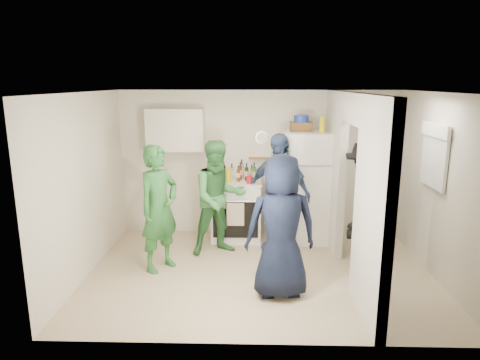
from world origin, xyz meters
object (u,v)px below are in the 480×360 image
Objects in this scene: person_navy at (281,227)px; person_nook at (366,204)px; blue_bowl at (301,119)px; yellow_cup_stack_top at (322,125)px; stove at (236,210)px; person_green_center at (219,198)px; person_denim at (278,193)px; wicker_basket at (301,127)px; person_green_left at (159,208)px; fridge at (305,187)px.

person_navy is 1.58m from person_nook.
yellow_cup_stack_top is (0.32, -0.15, -0.08)m from blue_bowl.
stove is 4.06× the size of yellow_cup_stack_top.
blue_bowl reaches higher than person_nook.
person_nook reaches higher than person_green_center.
person_nook is at bearing -150.76° from person_navy.
person_nook reaches higher than stove.
person_denim is at bearing -151.99° from yellow_cup_stack_top.
wicker_basket is at bearing -111.21° from person_nook.
yellow_cup_stack_top reaches higher than person_nook.
person_green_left is 1.87m from person_denim.
person_navy is (-0.44, -2.01, -1.15)m from blue_bowl.
fridge is 2.03m from person_navy.
stove is 0.55× the size of fridge.
fridge is 0.68m from person_denim.
wicker_basket is at bearing 153.43° from fridge.
fridge is 1.08m from yellow_cup_stack_top.
wicker_basket reaches higher than person_nook.
person_green_left is 1.81m from person_navy.
fridge is at bearing -113.39° from person_nook.
person_green_center is at bearing -64.09° from person_navy.
stove is 0.78m from person_green_center.
stove is 0.57× the size of person_green_center.
blue_bowl is 2.71m from person_green_left.
person_navy is at bearing -105.24° from fridge.
wicker_basket is 0.19× the size of person_nook.
fridge is 1.02× the size of person_green_left.
blue_bowl is (1.06, 0.02, 1.54)m from stove.
fridge is 0.99× the size of person_nook.
blue_bowl reaches higher than stove.
person_denim is at bearing -135.60° from fridge.
person_green_left is 1.01× the size of person_green_center.
person_denim is 1.04× the size of person_navy.
wicker_basket is 1.79m from person_green_center.
person_navy is at bearing -102.19° from blue_bowl.
fridge is 1.53m from person_green_center.
yellow_cup_stack_top reaches higher than stove.
person_green_center is at bearing -156.52° from fridge.
wicker_basket is 2.66m from person_green_left.
wicker_basket is 2.30m from person_navy.
yellow_cup_stack_top is at bearing -5.01° from person_green_center.
person_green_left is at bearing -121.14° from person_denim.
person_denim is 1.49m from person_navy.
stove is at bearing -3.27° from person_green_left.
stove is at bearing 174.61° from yellow_cup_stack_top.
blue_bowl is at bearing 154.89° from yellow_cup_stack_top.
fridge is 1.02× the size of person_navy.
fridge reaches higher than person_green_left.
person_green_left is at bearing -164.31° from person_green_center.
wicker_basket reaches higher than stove.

